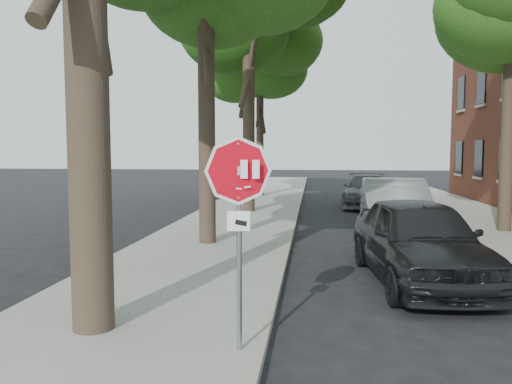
% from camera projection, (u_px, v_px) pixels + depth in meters
% --- Properties ---
extents(ground, '(120.00, 120.00, 0.00)m').
position_uv_depth(ground, '(297.00, 362.00, 6.05)').
color(ground, black).
rests_on(ground, ground).
extents(sidewalk_left, '(4.00, 55.00, 0.12)m').
position_uv_depth(sidewalk_left, '(239.00, 219.00, 18.21)').
color(sidewalk_left, gray).
rests_on(sidewalk_left, ground).
extents(sidewalk_right, '(4.00, 55.00, 0.12)m').
position_uv_depth(sidewalk_right, '(482.00, 223.00, 17.24)').
color(sidewalk_right, gray).
rests_on(sidewalk_right, ground).
extents(curb_left, '(0.12, 55.00, 0.13)m').
position_uv_depth(curb_left, '(295.00, 220.00, 17.98)').
color(curb_left, '#9E9384').
rests_on(curb_left, ground).
extents(curb_right, '(0.12, 55.00, 0.13)m').
position_uv_depth(curb_right, '(421.00, 222.00, 17.48)').
color(curb_right, '#9E9384').
rests_on(curb_right, ground).
extents(stop_sign, '(0.76, 0.34, 2.61)m').
position_uv_depth(stop_sign, '(239.00, 202.00, 5.95)').
color(stop_sign, gray).
rests_on(stop_sign, sidewalk_left).
extents(tree_mid_b, '(5.88, 5.46, 10.36)m').
position_uv_depth(tree_mid_b, '(248.00, 12.00, 19.64)').
color(tree_mid_b, black).
rests_on(tree_mid_b, sidewalk_left).
extents(tree_far, '(5.29, 4.91, 9.33)m').
position_uv_depth(tree_far, '(260.00, 63.00, 26.66)').
color(tree_far, black).
rests_on(tree_far, sidewalk_left).
extents(car_a, '(2.40, 5.02, 1.66)m').
position_uv_depth(car_a, '(419.00, 240.00, 9.66)').
color(car_a, black).
rests_on(car_a, ground).
extents(car_b, '(2.02, 5.24, 1.70)m').
position_uv_depth(car_b, '(394.00, 208.00, 14.88)').
color(car_b, '#919598').
rests_on(car_b, ground).
extents(car_c, '(2.58, 5.23, 1.46)m').
position_uv_depth(car_c, '(367.00, 191.00, 22.69)').
color(car_c, '#444549').
rests_on(car_c, ground).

